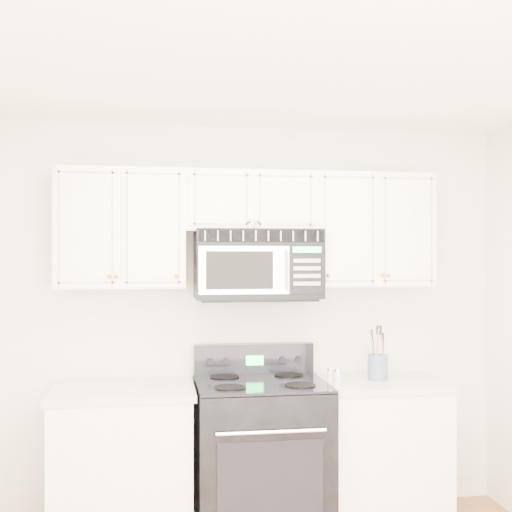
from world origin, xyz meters
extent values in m
cube|color=white|center=(0.00, 0.00, 2.60)|extent=(3.50, 3.50, 0.01)
cube|color=beige|center=(0.00, 1.75, 1.30)|extent=(3.50, 0.01, 2.60)
cube|color=white|center=(-0.80, 1.44, 0.44)|extent=(0.82, 0.63, 0.88)
cube|color=silver|center=(-0.80, 1.44, 0.90)|extent=(0.86, 0.65, 0.04)
cube|color=white|center=(0.80, 1.44, 0.44)|extent=(0.82, 0.63, 0.88)
cube|color=silver|center=(0.80, 1.44, 0.90)|extent=(0.86, 0.65, 0.04)
cube|color=black|center=(0.80, 1.48, 0.05)|extent=(0.82, 0.55, 0.10)
cube|color=black|center=(0.05, 1.41, 0.46)|extent=(0.81, 0.69, 0.92)
cube|color=black|center=(0.05, 1.06, 0.45)|extent=(0.62, 0.01, 0.42)
cylinder|color=silver|center=(0.05, 1.03, 0.72)|extent=(0.64, 0.02, 0.02)
cube|color=black|center=(0.05, 1.41, 0.93)|extent=(0.81, 0.69, 0.02)
cube|color=black|center=(0.05, 1.71, 1.03)|extent=(0.81, 0.08, 0.21)
cube|color=#1BFF4C|center=(0.05, 1.67, 1.03)|extent=(0.12, 0.00, 0.06)
cube|color=white|center=(-0.82, 1.58, 1.90)|extent=(0.80, 0.33, 0.75)
cube|color=white|center=(0.82, 1.58, 1.90)|extent=(0.80, 0.33, 0.75)
cube|color=white|center=(0.00, 1.58, 2.08)|extent=(0.84, 0.33, 0.39)
sphere|color=#BE8229|center=(-0.84, 1.40, 1.60)|extent=(0.03, 0.03, 0.03)
sphere|color=#BE8229|center=(-0.48, 1.40, 1.60)|extent=(0.03, 0.03, 0.03)
sphere|color=#BE8229|center=(0.48, 1.40, 1.60)|extent=(0.03, 0.03, 0.03)
sphere|color=#BE8229|center=(0.84, 1.40, 1.60)|extent=(0.03, 0.03, 0.03)
sphere|color=#BE8229|center=(-0.03, 1.40, 1.94)|extent=(0.03, 0.03, 0.03)
sphere|color=#BE8229|center=(0.03, 1.40, 1.94)|extent=(0.03, 0.03, 0.03)
cylinder|color=#A61417|center=(0.01, 1.40, 1.89)|extent=(0.01, 0.00, 0.10)
sphere|color=#BE8229|center=(0.01, 1.40, 1.83)|extent=(0.03, 0.03, 0.03)
cube|color=black|center=(0.05, 1.55, 1.67)|extent=(0.80, 0.40, 0.44)
cube|color=#B6B0A9|center=(0.05, 1.35, 1.85)|extent=(0.78, 0.01, 0.08)
cube|color=silver|center=(-0.07, 1.34, 1.64)|extent=(0.56, 0.01, 0.30)
cube|color=black|center=(-0.10, 1.34, 1.64)|extent=(0.41, 0.01, 0.23)
cube|color=black|center=(0.33, 1.34, 1.64)|extent=(0.22, 0.01, 0.30)
cube|color=#1BFF4C|center=(0.33, 1.34, 1.76)|extent=(0.18, 0.00, 0.04)
cylinder|color=silver|center=(0.20, 1.31, 1.64)|extent=(0.02, 0.02, 0.25)
cylinder|color=#3E5970|center=(0.82, 1.44, 1.00)|extent=(0.13, 0.13, 0.16)
cylinder|color=#9F7842|center=(0.86, 1.44, 1.08)|extent=(0.01, 0.01, 0.28)
cylinder|color=black|center=(0.80, 1.47, 1.09)|extent=(0.01, 0.01, 0.30)
cylinder|color=#9F7842|center=(0.80, 1.41, 1.10)|extent=(0.01, 0.01, 0.32)
cylinder|color=black|center=(0.86, 1.44, 1.08)|extent=(0.01, 0.01, 0.28)
cylinder|color=#9F7842|center=(0.80, 1.47, 1.09)|extent=(0.01, 0.01, 0.30)
cylinder|color=silver|center=(0.49, 1.38, 0.96)|extent=(0.04, 0.04, 0.08)
cylinder|color=silver|center=(0.49, 1.38, 1.01)|extent=(0.04, 0.04, 0.01)
cylinder|color=silver|center=(0.51, 1.28, 0.96)|extent=(0.04, 0.04, 0.09)
cylinder|color=silver|center=(0.51, 1.28, 1.02)|extent=(0.04, 0.04, 0.02)
camera|label=1|loc=(-0.59, -2.56, 1.72)|focal=45.00mm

